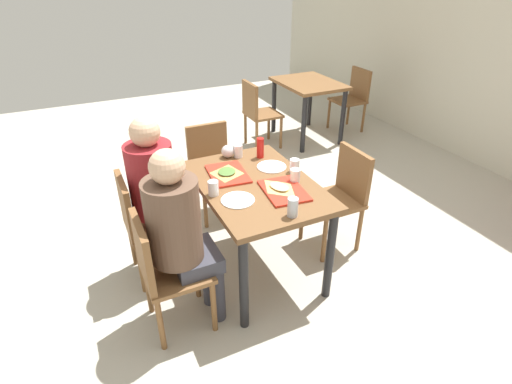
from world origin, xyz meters
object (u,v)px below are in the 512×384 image
object	(u,v)px
main_table	(256,196)
person_in_red	(158,187)
person_in_brown_jacket	(181,229)
plastic_cup_c	(238,151)
tray_red_near	(228,174)
chair_left_end	(212,164)
plastic_cup_a	(295,166)
chair_near_right	(162,267)
pizza_slice_a	(227,172)
soda_can	(293,207)
tray_red_far	(284,191)
plastic_cup_b	(213,188)
chair_near_left	(143,221)
chair_far_side	(342,192)
background_chair_far	(353,95)
condiment_bottle	(260,148)
background_table	(308,92)
background_chair_near	(257,110)
pizza_slice_b	(279,187)
foil_bundle	(228,151)
paper_plate_center	(272,167)
plastic_cup_d	(295,176)
paper_plate_near_edge	(238,200)

from	to	relation	value
main_table	person_in_red	size ratio (longest dim) A/B	0.89
person_in_brown_jacket	plastic_cup_c	bearing A→B (deg)	136.64
tray_red_near	plastic_cup_c	xyz separation A→B (m)	(-0.25, 0.19, 0.04)
chair_left_end	plastic_cup_a	bearing A→B (deg)	19.58
main_table	chair_near_right	bearing A→B (deg)	-70.03
pizza_slice_a	soda_can	bearing A→B (deg)	13.61
tray_red_far	tray_red_near	bearing A→B (deg)	-147.49
chair_near_right	plastic_cup_b	bearing A→B (deg)	119.58
chair_left_end	plastic_cup_b	bearing A→B (deg)	-18.53
tray_red_far	soda_can	size ratio (longest dim) A/B	2.95
chair_near_left	chair_far_side	size ratio (longest dim) A/B	1.00
plastic_cup_c	background_chair_far	world-z (taller)	plastic_cup_c
chair_near_left	condiment_bottle	world-z (taller)	condiment_bottle
pizza_slice_a	background_table	size ratio (longest dim) A/B	0.29
chair_near_right	background_chair_near	size ratio (longest dim) A/B	1.00
person_in_brown_jacket	background_table	world-z (taller)	person_in_brown_jacket
plastic_cup_c	background_chair_near	distance (m)	1.96
pizza_slice_b	soda_can	size ratio (longest dim) A/B	2.04
main_table	foil_bundle	world-z (taller)	foil_bundle
main_table	plastic_cup_a	xyz separation A→B (m)	(-0.03, 0.32, 0.16)
condiment_bottle	background_table	xyz separation A→B (m)	(-1.76, 1.55, -0.21)
condiment_bottle	background_chair_near	xyz separation A→B (m)	(-1.76, 0.82, -0.35)
person_in_brown_jacket	paper_plate_center	distance (m)	0.95
tray_red_near	background_table	world-z (taller)	tray_red_near
plastic_cup_d	foil_bundle	world-z (taller)	same
soda_can	plastic_cup_c	bearing A→B (deg)	177.62
plastic_cup_a	plastic_cup_c	xyz separation A→B (m)	(-0.42, -0.27, 0.00)
tray_red_near	soda_can	bearing A→B (deg)	12.88
person_in_red	tray_red_near	size ratio (longest dim) A/B	3.47
chair_far_side	paper_plate_center	bearing A→B (deg)	-106.72
person_in_red	plastic_cup_b	world-z (taller)	person_in_red
chair_near_right	chair_left_end	xyz separation A→B (m)	(-1.22, 0.77, 0.00)
chair_near_left	soda_can	world-z (taller)	soda_can
main_table	foil_bundle	distance (m)	0.50
pizza_slice_a	plastic_cup_d	xyz separation A→B (m)	(0.30, 0.39, 0.03)
chair_near_left	tray_red_far	xyz separation A→B (m)	(0.47, 0.88, 0.28)
paper_plate_near_edge	background_chair_near	world-z (taller)	background_chair_near
background_chair_near	chair_left_end	bearing A→B (deg)	-41.09
foil_bundle	background_chair_far	bearing A→B (deg)	123.22
plastic_cup_b	paper_plate_near_edge	bearing A→B (deg)	39.47
chair_far_side	background_table	size ratio (longest dim) A/B	0.93
main_table	plastic_cup_c	world-z (taller)	plastic_cup_c
tray_red_near	foil_bundle	size ratio (longest dim) A/B	3.60
chair_near_left	background_table	xyz separation A→B (m)	(-1.84, 2.53, 0.14)
chair_near_right	person_in_red	world-z (taller)	person_in_red
person_in_brown_jacket	tray_red_near	world-z (taller)	person_in_brown_jacket
soda_can	background_table	distance (m)	3.13
pizza_slice_a	condiment_bottle	world-z (taller)	condiment_bottle
chair_near_left	main_table	bearing A→B (deg)	70.03
soda_can	condiment_bottle	bearing A→B (deg)	167.12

